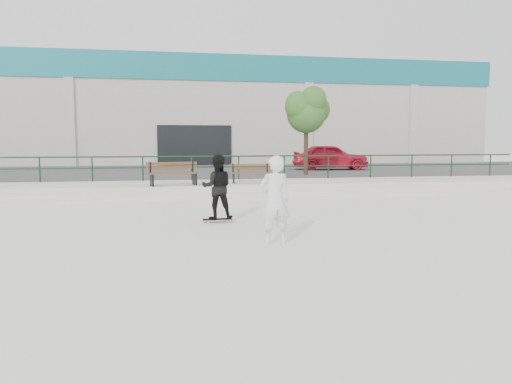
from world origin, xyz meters
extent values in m
plane|color=silver|center=(0.00, 0.00, 0.00)|extent=(120.00, 120.00, 0.00)
cube|color=#B1ACA2|center=(0.00, 9.50, 0.25)|extent=(30.00, 3.00, 0.50)
cube|color=#3F3F3F|center=(0.00, 18.00, 0.25)|extent=(60.00, 14.00, 0.50)
cylinder|color=#153A1E|center=(0.00, 10.80, 1.50)|extent=(28.00, 0.06, 0.06)
cylinder|color=#153A1E|center=(0.00, 10.80, 1.05)|extent=(28.00, 0.05, 0.05)
cylinder|color=#153A1E|center=(-7.00, 10.80, 1.00)|extent=(0.06, 0.06, 1.00)
cylinder|color=#153A1E|center=(-5.00, 10.80, 1.00)|extent=(0.06, 0.06, 1.00)
cylinder|color=#153A1E|center=(-3.00, 10.80, 1.00)|extent=(0.06, 0.06, 1.00)
cylinder|color=#153A1E|center=(-1.00, 10.80, 1.00)|extent=(0.06, 0.06, 1.00)
cylinder|color=#153A1E|center=(1.00, 10.80, 1.00)|extent=(0.06, 0.06, 1.00)
cylinder|color=#153A1E|center=(3.00, 10.80, 1.00)|extent=(0.06, 0.06, 1.00)
cylinder|color=#153A1E|center=(5.00, 10.80, 1.00)|extent=(0.06, 0.06, 1.00)
cylinder|color=#153A1E|center=(7.00, 10.80, 1.00)|extent=(0.06, 0.06, 1.00)
cylinder|color=#153A1E|center=(9.00, 10.80, 1.00)|extent=(0.06, 0.06, 1.00)
cylinder|color=#153A1E|center=(11.00, 10.80, 1.00)|extent=(0.06, 0.06, 1.00)
cylinder|color=#153A1E|center=(13.00, 10.80, 1.00)|extent=(0.06, 0.06, 1.00)
cube|color=#B4ADA2|center=(0.00, 32.00, 4.00)|extent=(44.00, 16.00, 8.00)
cube|color=#1A7883|center=(0.00, 32.00, 7.10)|extent=(44.20, 16.20, 1.80)
cube|color=black|center=(0.00, 23.95, 1.60)|extent=(5.00, 0.15, 3.20)
cube|color=#B4ADA2|center=(-8.00, 23.90, 3.10)|extent=(0.60, 0.25, 6.20)
cube|color=#B4ADA2|center=(8.00, 23.90, 3.10)|extent=(0.60, 0.25, 6.20)
cube|color=#B4ADA2|center=(16.00, 23.90, 3.10)|extent=(0.60, 0.25, 6.20)
cube|color=brown|center=(-1.77, 8.21, 0.96)|extent=(1.91, 0.49, 0.04)
cube|color=brown|center=(-1.81, 8.40, 0.96)|extent=(1.91, 0.49, 0.04)
cube|color=brown|center=(-1.85, 8.59, 0.96)|extent=(1.91, 0.49, 0.04)
cube|color=brown|center=(-1.86, 8.67, 1.16)|extent=(1.89, 0.40, 0.11)
cube|color=brown|center=(-1.86, 8.67, 1.31)|extent=(1.89, 0.40, 0.11)
cube|color=black|center=(-2.60, 8.25, 0.72)|extent=(0.16, 0.54, 0.45)
cube|color=black|center=(-2.65, 8.52, 1.16)|extent=(0.07, 0.06, 0.45)
cube|color=black|center=(-1.03, 8.55, 0.72)|extent=(0.16, 0.54, 0.45)
cube|color=black|center=(-1.08, 8.82, 1.16)|extent=(0.07, 0.06, 0.45)
cube|color=brown|center=(1.19, 8.82, 0.89)|extent=(1.64, 0.22, 0.04)
cube|color=brown|center=(1.20, 8.98, 0.89)|extent=(1.64, 0.22, 0.04)
cube|color=brown|center=(1.21, 9.15, 0.89)|extent=(1.64, 0.22, 0.04)
cube|color=brown|center=(1.22, 9.22, 1.06)|extent=(1.63, 0.15, 0.09)
cube|color=brown|center=(1.22, 9.22, 1.19)|extent=(1.63, 0.15, 0.09)
cube|color=black|center=(0.52, 9.03, 0.69)|extent=(0.09, 0.46, 0.38)
cube|color=black|center=(0.54, 9.27, 1.06)|extent=(0.06, 0.05, 0.38)
cube|color=black|center=(1.88, 8.94, 0.69)|extent=(0.09, 0.46, 0.38)
cube|color=black|center=(1.90, 9.17, 1.06)|extent=(0.06, 0.05, 0.38)
cylinder|color=#423421|center=(4.73, 13.37, 1.78)|extent=(0.21, 0.21, 2.55)
sphere|color=#28541F|center=(4.73, 13.37, 3.48)|extent=(1.91, 1.91, 1.91)
sphere|color=#28541F|center=(5.26, 13.69, 3.69)|extent=(1.49, 1.49, 1.49)
sphere|color=#28541F|center=(4.30, 13.16, 3.79)|extent=(1.38, 1.38, 1.38)
sphere|color=#28541F|center=(4.94, 12.94, 4.11)|extent=(1.28, 1.28, 1.28)
sphere|color=#28541F|center=(4.41, 13.79, 4.01)|extent=(1.17, 1.17, 1.17)
imported|color=red|center=(7.30, 17.14, 1.23)|extent=(4.52, 2.39, 1.47)
cube|color=black|center=(-0.81, 2.81, 0.09)|extent=(0.79, 0.26, 0.02)
cube|color=brown|center=(-0.81, 2.81, 0.07)|extent=(0.79, 0.26, 0.01)
cube|color=#9F9FA4|center=(-1.07, 2.79, 0.04)|extent=(0.07, 0.16, 0.03)
cube|color=#9F9FA4|center=(-0.55, 2.83, 0.04)|extent=(0.07, 0.16, 0.03)
cylinder|color=beige|center=(-1.06, 2.70, 0.03)|extent=(0.06, 0.03, 0.06)
cylinder|color=beige|center=(-1.07, 2.89, 0.03)|extent=(0.06, 0.03, 0.06)
cylinder|color=beige|center=(-0.54, 2.74, 0.03)|extent=(0.06, 0.03, 0.06)
cylinder|color=beige|center=(-0.56, 2.93, 0.03)|extent=(0.06, 0.03, 0.06)
imported|color=black|center=(-0.81, 2.81, 0.94)|extent=(0.87, 0.70, 1.69)
imported|color=white|center=(0.06, -0.20, 0.93)|extent=(0.71, 0.50, 1.85)
camera|label=1|loc=(-2.24, -10.24, 2.16)|focal=35.00mm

